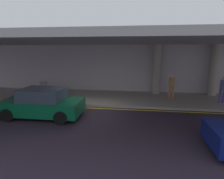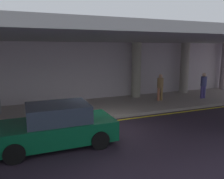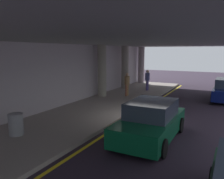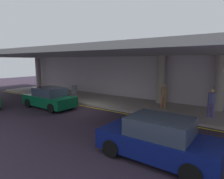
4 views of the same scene
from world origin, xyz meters
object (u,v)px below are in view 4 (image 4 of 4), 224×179
object	(u,v)px
support_column_far_left	(38,72)
trash_bin_steel	(74,90)
support_column_left_mid	(161,79)
car_navy	(158,139)
suitcase_upright_primary	(43,89)
traveler_with_luggage	(211,101)
car_dark_green_no2	(49,98)
person_waiting_for_ride	(164,95)
support_column_center	(220,83)

from	to	relation	value
support_column_far_left	trash_bin_steel	bearing A→B (deg)	-7.83
support_column_left_mid	car_navy	xyz separation A→B (m)	(3.15, -8.14, -1.26)
support_column_far_left	support_column_left_mid	bearing A→B (deg)	0.00
suitcase_upright_primary	trash_bin_steel	size ratio (longest dim) A/B	1.06
support_column_far_left	car_navy	distance (m)	20.85
support_column_far_left	traveler_with_luggage	world-z (taller)	support_column_far_left
traveler_with_luggage	suitcase_upright_primary	world-z (taller)	traveler_with_luggage
support_column_far_left	car_dark_green_no2	world-z (taller)	support_column_far_left
support_column_far_left	person_waiting_for_ride	world-z (taller)	support_column_far_left
support_column_center	trash_bin_steel	bearing A→B (deg)	-175.31
car_dark_green_no2	suitcase_upright_primary	xyz separation A→B (m)	(-5.79, 3.52, -0.25)
support_column_left_mid	traveler_with_luggage	distance (m)	4.50
support_column_left_mid	support_column_center	xyz separation A→B (m)	(4.00, 0.00, 0.00)
support_column_left_mid	support_column_center	bearing A→B (deg)	0.00
car_navy	support_column_far_left	bearing A→B (deg)	-22.57
support_column_center	car_navy	distance (m)	8.28
support_column_left_mid	car_navy	size ratio (longest dim) A/B	0.89
car_navy	suitcase_upright_primary	bearing A→B (deg)	-21.09
support_column_left_mid	trash_bin_steel	world-z (taller)	support_column_left_mid
support_column_center	traveler_with_luggage	xyz separation A→B (m)	(-0.11, -2.09, -0.86)
car_navy	traveler_with_luggage	bearing A→B (deg)	-96.51
support_column_center	suitcase_upright_primary	xyz separation A→B (m)	(-15.97, -2.17, -1.51)
car_dark_green_no2	suitcase_upright_primary	distance (m)	6.79
support_column_center	traveler_with_luggage	bearing A→B (deg)	-93.08
car_navy	trash_bin_steel	world-z (taller)	car_navy
car_dark_green_no2	person_waiting_for_ride	distance (m)	8.17
traveler_with_luggage	trash_bin_steel	world-z (taller)	traveler_with_luggage
support_column_far_left	trash_bin_steel	distance (m)	7.67
support_column_far_left	car_dark_green_no2	bearing A→B (deg)	-30.10
car_dark_green_no2	traveler_with_luggage	size ratio (longest dim) A/B	2.44
support_column_far_left	support_column_left_mid	size ratio (longest dim) A/B	1.00
car_navy	suitcase_upright_primary	distance (m)	16.26
person_waiting_for_ride	support_column_center	bearing A→B (deg)	-24.58
support_column_center	traveler_with_luggage	distance (m)	2.27
suitcase_upright_primary	car_dark_green_no2	bearing A→B (deg)	-25.05
car_dark_green_no2	traveler_with_luggage	world-z (taller)	traveler_with_luggage
car_dark_green_no2	support_column_center	bearing A→B (deg)	-152.62
traveler_with_luggage	support_column_center	bearing A→B (deg)	-40.19
support_column_center	trash_bin_steel	distance (m)	12.65
support_column_center	support_column_far_left	bearing A→B (deg)	180.00
car_dark_green_no2	person_waiting_for_ride	bearing A→B (deg)	-151.61
traveler_with_luggage	suitcase_upright_primary	size ratio (longest dim) A/B	1.87
support_column_far_left	support_column_center	distance (m)	20.00
car_navy	trash_bin_steel	xyz separation A→B (m)	(-11.68, 7.11, -0.14)
support_column_center	car_navy	world-z (taller)	support_column_center
support_column_left_mid	person_waiting_for_ride	bearing A→B (deg)	-61.18
support_column_left_mid	car_dark_green_no2	bearing A→B (deg)	-137.35
car_dark_green_no2	trash_bin_steel	size ratio (longest dim) A/B	4.82
traveler_with_luggage	trash_bin_steel	bearing A→B (deg)	47.98
car_navy	trash_bin_steel	bearing A→B (deg)	-30.89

